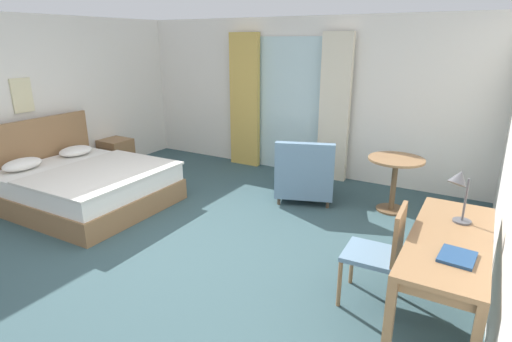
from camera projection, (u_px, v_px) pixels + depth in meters
The scene contains 15 objects.
ground at pixel (177, 250), 4.47m from camera, with size 6.61×6.92×0.10m, color #334C51.
wall_back at pixel (301, 97), 6.70m from camera, with size 6.21×0.12×2.51m, color silver.
wall_left at pixel (0, 109), 5.52m from camera, with size 0.12×6.52×2.51m, color silver.
balcony_glass_door at pixel (290, 106), 6.76m from camera, with size 1.20×0.02×2.21m, color silver.
curtain_panel_left at pixel (245, 101), 7.05m from camera, with size 0.55×0.10×2.28m, color tan.
curtain_panel_right at pixel (335, 109), 6.27m from camera, with size 0.47×0.10×2.28m, color beige.
bed at pixel (84, 184), 5.50m from camera, with size 2.07×1.76×1.09m.
nightstand at pixel (116, 154), 7.02m from camera, with size 0.46×0.46×0.53m.
writing_desk at pixel (449, 248), 3.05m from camera, with size 0.56×1.54×0.76m.
desk_chair at pixel (381, 250), 3.34m from camera, with size 0.45×0.44×0.90m.
desk_lamp at pixel (460, 184), 3.11m from camera, with size 0.22×0.27×0.49m.
closed_book at pixel (457, 257), 2.72m from camera, with size 0.22×0.26×0.02m, color navy.
armchair_by_window at pixel (305, 176), 5.64m from camera, with size 0.98×0.94×0.88m.
round_cafe_table at pixel (395, 172), 5.22m from camera, with size 0.70×0.70×0.72m.
framed_picture at pixel (22, 95), 5.68m from camera, with size 0.03×0.29×0.47m.
Camera 1 is at (2.75, -3.01, 2.16)m, focal length 28.44 mm.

